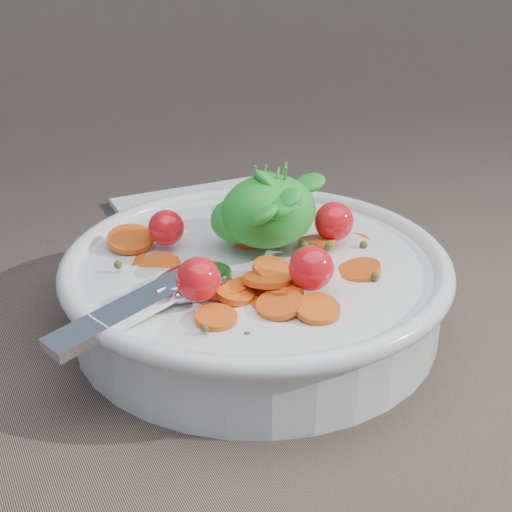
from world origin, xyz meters
name	(u,v)px	position (x,y,z in m)	size (l,w,h in m)	color
ground	(286,331)	(0.00, 0.00, 0.00)	(6.00, 6.00, 0.00)	#715C50
bowl	(256,284)	(-0.01, 0.02, 0.03)	(0.31, 0.29, 0.13)	silver
napkin	(216,214)	(0.04, 0.23, 0.00)	(0.18, 0.16, 0.01)	white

